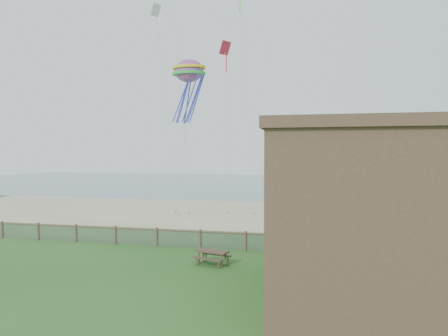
{
  "coord_description": "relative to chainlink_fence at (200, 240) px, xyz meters",
  "views": [
    {
      "loc": [
        6.94,
        -18.9,
        6.16
      ],
      "look_at": [
        1.16,
        8.0,
        5.2
      ],
      "focal_mm": 32.0,
      "sensor_mm": 36.0,
      "label": 1
    }
  ],
  "objects": [
    {
      "name": "kite_white",
      "position": [
        -7.2,
        10.59,
        18.44
      ],
      "size": [
        1.97,
        1.75,
        2.43
      ],
      "primitive_type": null,
      "rotation": [
        0.44,
        0.0,
        1.1
      ],
      "color": "white"
    },
    {
      "name": "ground",
      "position": [
        0.0,
        -6.0,
        -0.55
      ],
      "size": [
        160.0,
        160.0,
        0.0
      ],
      "primitive_type": "plane",
      "color": "#20511B",
      "rests_on": "ground"
    },
    {
      "name": "kite_red",
      "position": [
        -0.72,
        11.23,
        14.73
      ],
      "size": [
        2.1,
        2.02,
        2.55
      ],
      "primitive_type": null,
      "rotation": [
        0.44,
        0.0,
        0.92
      ],
      "color": "red"
    },
    {
      "name": "sand_beach",
      "position": [
        0.0,
        16.0,
        -0.55
      ],
      "size": [
        72.0,
        20.0,
        0.02
      ],
      "primitive_type": "cube",
      "color": "tan",
      "rests_on": "ground"
    },
    {
      "name": "picnic_table",
      "position": [
        1.65,
        -3.43,
        -0.16
      ],
      "size": [
        2.13,
        1.82,
        0.77
      ],
      "primitive_type": null,
      "rotation": [
        0.0,
        0.0,
        -0.27
      ],
      "color": "#4E3D2D",
      "rests_on": "ground"
    },
    {
      "name": "chainlink_fence",
      "position": [
        0.0,
        0.0,
        0.0
      ],
      "size": [
        36.2,
        0.2,
        1.25
      ],
      "primitive_type": null,
      "color": "brown",
      "rests_on": "ground"
    },
    {
      "name": "motel_deck",
      "position": [
        13.0,
        -1.0,
        -0.3
      ],
      "size": [
        15.0,
        2.0,
        0.5
      ],
      "primitive_type": "cube",
      "color": "#4E3D2D",
      "rests_on": "ground"
    },
    {
      "name": "ocean",
      "position": [
        0.0,
        60.0,
        -0.55
      ],
      "size": [
        160.0,
        68.0,
        0.02
      ],
      "primitive_type": "cube",
      "color": "slate",
      "rests_on": "ground"
    },
    {
      "name": "octopus_kite",
      "position": [
        -3.87,
        10.2,
        11.56
      ],
      "size": [
        3.67,
        3.13,
        6.38
      ],
      "primitive_type": null,
      "rotation": [
        0.0,
        0.0,
        0.35
      ],
      "color": "#FF2837"
    }
  ]
}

